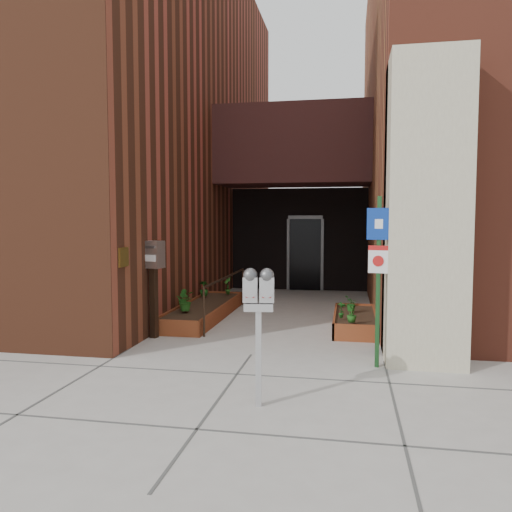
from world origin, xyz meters
The scene contains 15 objects.
ground centered at (0.00, 0.00, 0.00)m, with size 80.00×80.00×0.00m, color #9E9991.
architecture centered at (-0.18, 6.89, 4.98)m, with size 20.00×14.60×10.00m.
planter_left centered at (-1.55, 2.70, 0.13)m, with size 0.90×3.60×0.30m.
planter_right centered at (1.60, 2.20, 0.13)m, with size 0.80×2.20×0.30m.
handrail centered at (-1.05, 2.65, 0.75)m, with size 0.04×3.34×0.90m.
parking_meter centered at (0.49, -2.06, 1.20)m, with size 0.36×0.18×1.55m.
sign_post centered at (1.87, -0.32, 1.48)m, with size 0.33×0.10×2.41m.
payment_dropbox centered at (-1.90, 0.78, 1.24)m, with size 0.39×0.32×1.71m.
shrub_left_a centered at (-1.65, 1.80, 0.50)m, with size 0.36×0.36×0.40m, color #235C1A.
shrub_left_b centered at (-1.85, 2.17, 0.49)m, with size 0.20×0.20×0.37m, color #20621C.
shrub_left_c centered at (-1.85, 3.69, 0.48)m, with size 0.20×0.20×0.35m, color #1A5618.
shrub_left_d centered at (-1.37, 4.07, 0.50)m, with size 0.21×0.21×0.41m, color #27621C.
shrub_right_a centered at (1.53, 1.30, 0.45)m, with size 0.17×0.17×0.30m, color #1F5719.
shrub_right_b centered at (1.35, 1.66, 0.45)m, with size 0.16×0.16×0.30m, color #195718.
shrub_right_c centered at (1.52, 2.37, 0.45)m, with size 0.27×0.27×0.30m, color #195919.
Camera 1 is at (1.47, -7.43, 2.09)m, focal length 35.00 mm.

